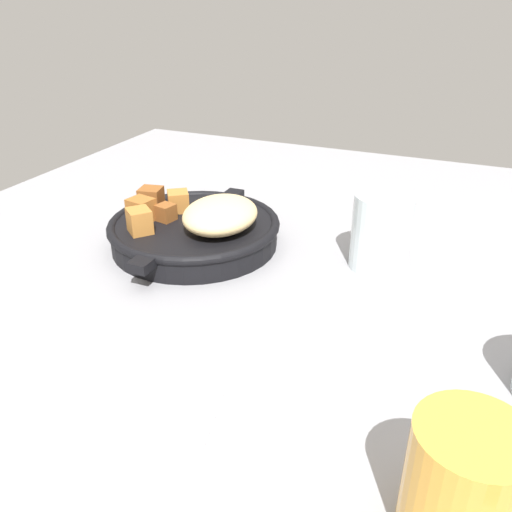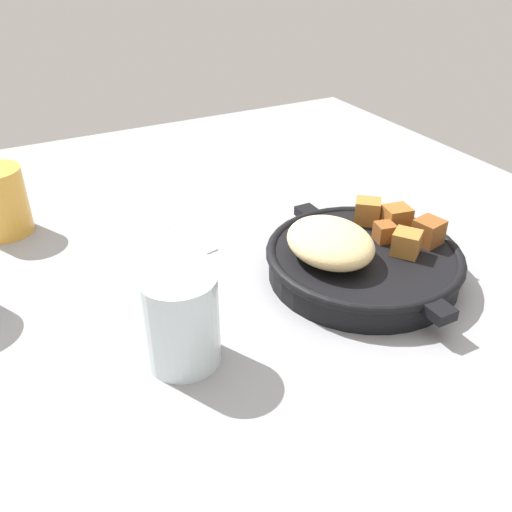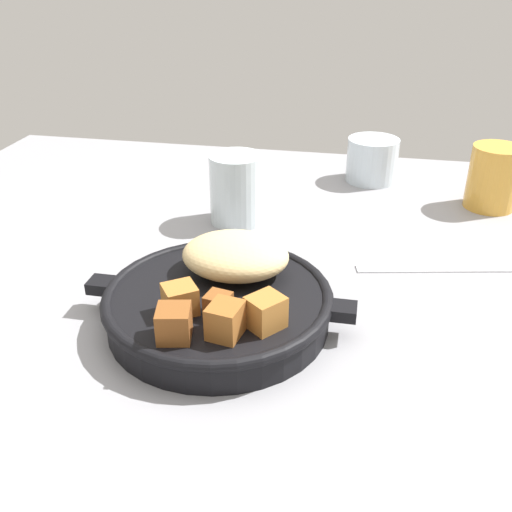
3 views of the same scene
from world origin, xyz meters
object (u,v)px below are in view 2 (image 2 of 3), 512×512
(cast_iron_skillet, at_px, (360,257))
(water_glass_tall, at_px, (181,320))
(butter_knife, at_px, (169,221))
(juice_glass_amber, at_px, (0,202))

(cast_iron_skillet, bearing_deg, water_glass_tall, 99.02)
(butter_knife, bearing_deg, cast_iron_skillet, -158.71)
(water_glass_tall, distance_m, juice_glass_amber, 0.36)
(water_glass_tall, bearing_deg, juice_glass_amber, 18.80)
(cast_iron_skillet, xyz_separation_m, water_glass_tall, (-0.04, 0.23, 0.02))
(water_glass_tall, bearing_deg, butter_knife, -17.34)
(butter_knife, bearing_deg, water_glass_tall, 150.99)
(water_glass_tall, relative_size, juice_glass_amber, 1.05)
(butter_knife, height_order, juice_glass_amber, juice_glass_amber)
(cast_iron_skillet, height_order, water_glass_tall, water_glass_tall)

